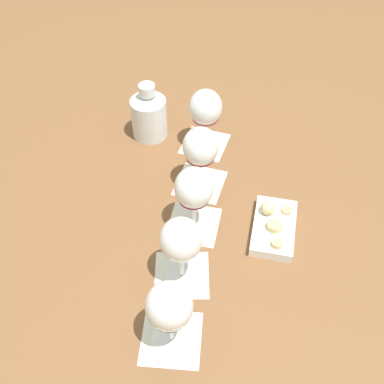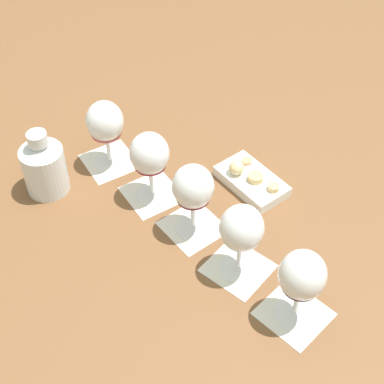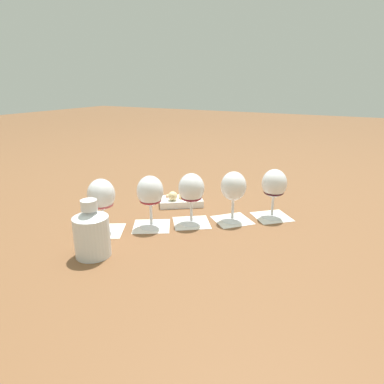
{
  "view_description": "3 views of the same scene",
  "coord_description": "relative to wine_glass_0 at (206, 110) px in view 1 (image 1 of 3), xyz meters",
  "views": [
    {
      "loc": [
        0.51,
        -0.47,
        0.84
      ],
      "look_at": [
        -0.0,
        -0.0,
        0.11
      ],
      "focal_mm": 45.0,
      "sensor_mm": 36.0,
      "label": 1
    },
    {
      "loc": [
        -0.03,
        -0.8,
        0.93
      ],
      "look_at": [
        -0.0,
        -0.0,
        0.11
      ],
      "focal_mm": 55.0,
      "sensor_mm": 36.0,
      "label": 2
    },
    {
      "loc": [
        -0.91,
        -0.49,
        0.44
      ],
      "look_at": [
        -0.0,
        -0.0,
        0.11
      ],
      "focal_mm": 32.0,
      "sensor_mm": 36.0,
      "label": 3
    }
  ],
  "objects": [
    {
      "name": "tasting_card_3",
      "position": [
        0.27,
        -0.32,
        -0.11
      ],
      "size": [
        0.16,
        0.16,
        0.0
      ],
      "color": "silver",
      "rests_on": "ground_plane"
    },
    {
      "name": "ceramic_vase",
      "position": [
        -0.13,
        -0.08,
        -0.04
      ],
      "size": [
        0.09,
        0.09,
        0.16
      ],
      "color": "silver",
      "rests_on": "ground_plane"
    },
    {
      "name": "tasting_card_0",
      "position": [
        0.0,
        -0.0,
        -0.11
      ],
      "size": [
        0.15,
        0.15,
        0.0
      ],
      "color": "silver",
      "rests_on": "ground_plane"
    },
    {
      "name": "tasting_card_2",
      "position": [
        0.18,
        -0.2,
        -0.11
      ],
      "size": [
        0.16,
        0.16,
        0.0
      ],
      "color": "silver",
      "rests_on": "ground_plane"
    },
    {
      "name": "wine_glass_0",
      "position": [
        0.0,
        0.0,
        0.0
      ],
      "size": [
        0.08,
        0.08,
        0.17
      ],
      "color": "white",
      "rests_on": "tasting_card_0"
    },
    {
      "name": "tasting_card_1",
      "position": [
        0.1,
        -0.11,
        -0.11
      ],
      "size": [
        0.15,
        0.16,
        0.0
      ],
      "color": "silver",
      "rests_on": "ground_plane"
    },
    {
      "name": "snack_dish",
      "position": [
        0.32,
        -0.09,
        -0.1
      ],
      "size": [
        0.17,
        0.18,
        0.06
      ],
      "color": "white",
      "rests_on": "ground_plane"
    },
    {
      "name": "wine_glass_2",
      "position": [
        0.18,
        -0.2,
        -0.0
      ],
      "size": [
        0.08,
        0.08,
        0.17
      ],
      "color": "white",
      "rests_on": "tasting_card_2"
    },
    {
      "name": "wine_glass_4",
      "position": [
        0.36,
        -0.43,
        -0.0
      ],
      "size": [
        0.08,
        0.08,
        0.17
      ],
      "color": "white",
      "rests_on": "tasting_card_4"
    },
    {
      "name": "wine_glass_1",
      "position": [
        0.1,
        -0.11,
        -0.0
      ],
      "size": [
        0.08,
        0.08,
        0.17
      ],
      "color": "white",
      "rests_on": "tasting_card_1"
    },
    {
      "name": "wine_glass_3",
      "position": [
        0.27,
        -0.32,
        -0.0
      ],
      "size": [
        0.08,
        0.08,
        0.17
      ],
      "color": "white",
      "rests_on": "tasting_card_3"
    },
    {
      "name": "ground_plane",
      "position": [
        0.18,
        -0.21,
        -0.11
      ],
      "size": [
        8.0,
        8.0,
        0.0
      ],
      "primitive_type": "plane",
      "color": "brown"
    },
    {
      "name": "tasting_card_4",
      "position": [
        0.36,
        -0.43,
        -0.11
      ],
      "size": [
        0.16,
        0.16,
        0.0
      ],
      "color": "silver",
      "rests_on": "ground_plane"
    }
  ]
}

